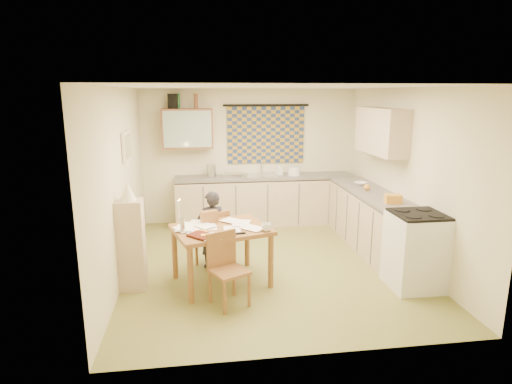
{
  "coord_description": "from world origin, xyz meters",
  "views": [
    {
      "loc": [
        -0.99,
        -5.74,
        2.42
      ],
      "look_at": [
        -0.17,
        0.2,
        1.03
      ],
      "focal_mm": 30.0,
      "sensor_mm": 36.0,
      "label": 1
    }
  ],
  "objects": [
    {
      "name": "person",
      "position": [
        -0.82,
        0.01,
        0.55
      ],
      "size": [
        0.49,
        0.4,
        1.11
      ],
      "primitive_type": "imported",
      "rotation": [
        0.0,
        0.0,
        3.31
      ],
      "color": "black",
      "rests_on": "floor"
    },
    {
      "name": "papers",
      "position": [
        -0.87,
        -0.52,
        0.76
      ],
      "size": [
        1.19,
        0.91,
        0.02
      ],
      "rotation": [
        0.0,
        0.0,
        0.29
      ],
      "color": "white",
      "rests_on": "dining_table"
    },
    {
      "name": "speaker",
      "position": [
        -1.37,
        2.08,
        2.28
      ],
      "size": [
        0.21,
        0.24,
        0.26
      ],
      "primitive_type": "cube",
      "rotation": [
        0.0,
        0.0,
        -0.27
      ],
      "color": "black",
      "rests_on": "wall_cabinet"
    },
    {
      "name": "fruit_orange",
      "position": [
        1.65,
        0.55,
        0.97
      ],
      "size": [
        0.1,
        0.1,
        0.1
      ],
      "primitive_type": "sphere",
      "color": "gold",
      "rests_on": "counter_right"
    },
    {
      "name": "wall_back",
      "position": [
        0.0,
        2.26,
        1.25
      ],
      "size": [
        4.0,
        0.02,
        2.5
      ],
      "primitive_type": "cube",
      "color": "beige",
      "rests_on": "floor"
    },
    {
      "name": "kettle",
      "position": [
        -0.75,
        1.95,
        1.04
      ],
      "size": [
        0.22,
        0.22,
        0.24
      ],
      "primitive_type": "cylinder",
      "rotation": [
        0.0,
        0.0,
        -0.3
      ],
      "color": "silver",
      "rests_on": "counter_back"
    },
    {
      "name": "bowl",
      "position": [
        1.7,
        0.94,
        0.94
      ],
      "size": [
        0.29,
        0.29,
        0.05
      ],
      "primitive_type": "imported",
      "rotation": [
        0.0,
        0.0,
        0.23
      ],
      "color": "white",
      "rests_on": "counter_right"
    },
    {
      "name": "candle",
      "position": [
        -1.24,
        -0.64,
        1.04
      ],
      "size": [
        0.02,
        0.02,
        0.22
      ],
      "primitive_type": "cylinder",
      "rotation": [
        0.0,
        0.0,
        0.02
      ],
      "color": "white",
      "rests_on": "dining_table"
    },
    {
      "name": "counter_back",
      "position": [
        0.25,
        1.95,
        0.45
      ],
      "size": [
        3.3,
        0.62,
        0.92
      ],
      "color": "tan",
      "rests_on": "floor"
    },
    {
      "name": "orange_box",
      "position": [
        -0.92,
        -0.91,
        0.77
      ],
      "size": [
        0.12,
        0.08,
        0.04
      ],
      "primitive_type": "cube",
      "rotation": [
        0.0,
        0.0,
        0.04
      ],
      "color": "gold",
      "rests_on": "dining_table"
    },
    {
      "name": "ceiling",
      "position": [
        0.0,
        0.0,
        2.51
      ],
      "size": [
        4.0,
        4.5,
        0.02
      ],
      "primitive_type": "cube",
      "color": "white",
      "rests_on": "floor"
    },
    {
      "name": "wall_right",
      "position": [
        2.01,
        0.0,
        1.25
      ],
      "size": [
        0.02,
        4.5,
        2.5
      ],
      "primitive_type": "cube",
      "color": "beige",
      "rests_on": "floor"
    },
    {
      "name": "candle_flame",
      "position": [
        -1.22,
        -0.65,
        1.16
      ],
      "size": [
        0.02,
        0.02,
        0.02
      ],
      "primitive_type": "sphere",
      "color": "#FFCC66",
      "rests_on": "dining_table"
    },
    {
      "name": "framed_print",
      "position": [
        -1.97,
        0.4,
        1.7
      ],
      "size": [
        0.04,
        0.5,
        0.4
      ],
      "primitive_type": "cube",
      "color": "silver",
      "rests_on": "wall_left"
    },
    {
      "name": "eyeglasses",
      "position": [
        -0.5,
        -0.82,
        0.76
      ],
      "size": [
        0.13,
        0.06,
        0.02
      ],
      "primitive_type": "cube",
      "rotation": [
        0.0,
        0.0,
        0.13
      ],
      "color": "black",
      "rests_on": "dining_table"
    },
    {
      "name": "bottle_green",
      "position": [
        -1.3,
        2.08,
        2.28
      ],
      "size": [
        0.09,
        0.09,
        0.26
      ],
      "primitive_type": "cylinder",
      "rotation": [
        0.0,
        0.0,
        0.25
      ],
      "color": "#195926",
      "rests_on": "wall_cabinet"
    },
    {
      "name": "wall_left",
      "position": [
        -2.01,
        0.0,
        1.25
      ],
      "size": [
        0.02,
        4.5,
        2.5
      ],
      "primitive_type": "cube",
      "color": "beige",
      "rests_on": "floor"
    },
    {
      "name": "counter_right",
      "position": [
        1.7,
        0.18,
        0.45
      ],
      "size": [
        0.62,
        2.95,
        0.92
      ],
      "color": "tan",
      "rests_on": "floor"
    },
    {
      "name": "wall_cabinet",
      "position": [
        -1.15,
        2.08,
        1.8
      ],
      "size": [
        0.9,
        0.34,
        0.7
      ],
      "primitive_type": "cube",
      "color": "brown",
      "rests_on": "wall_back"
    },
    {
      "name": "bottle_brown",
      "position": [
        -0.99,
        2.08,
        2.28
      ],
      "size": [
        0.09,
        0.09,
        0.26
      ],
      "primitive_type": "cylinder",
      "rotation": [
        0.0,
        0.0,
        0.27
      ],
      "color": "brown",
      "rests_on": "wall_cabinet"
    },
    {
      "name": "window_blind",
      "position": [
        0.3,
        2.22,
        1.65
      ],
      "size": [
        1.45,
        0.03,
        1.05
      ],
      "primitive_type": "cube",
      "color": "navy",
      "rests_on": "wall_back"
    },
    {
      "name": "upper_cabinet_right",
      "position": [
        1.83,
        0.55,
        1.85
      ],
      "size": [
        0.34,
        1.3,
        0.7
      ],
      "primitive_type": "cube",
      "color": "tan",
      "rests_on": "wall_right"
    },
    {
      "name": "tap",
      "position": [
        0.21,
        2.13,
        1.06
      ],
      "size": [
        0.03,
        0.03,
        0.28
      ],
      "primitive_type": "cylinder",
      "rotation": [
        0.0,
        0.0,
        -0.17
      ],
      "color": "silver",
      "rests_on": "counter_back"
    },
    {
      "name": "dish_rack",
      "position": [
        -0.36,
        1.95,
        0.95
      ],
      "size": [
        0.4,
        0.36,
        0.06
      ],
      "primitive_type": "cube",
      "rotation": [
        0.0,
        0.0,
        -0.2
      ],
      "color": "silver",
      "rests_on": "counter_back"
    },
    {
      "name": "mug",
      "position": [
        -0.17,
        -0.75,
        0.8
      ],
      "size": [
        0.23,
        0.23,
        0.1
      ],
      "primitive_type": "imported",
      "rotation": [
        0.0,
        0.0,
        0.48
      ],
      "color": "white",
      "rests_on": "dining_table"
    },
    {
      "name": "chair_far",
      "position": [
        -0.81,
        0.05,
        0.25
      ],
      "size": [
        0.52,
        0.52,
        0.82
      ],
      "rotation": [
        0.0,
        0.0,
        3.77
      ],
      "color": "brown",
      "rests_on": "floor"
    },
    {
      "name": "curtain_rod",
      "position": [
        0.3,
        2.2,
        2.2
      ],
      "size": [
        1.6,
        0.04,
        0.04
      ],
      "primitive_type": "cylinder",
      "rotation": [
        0.0,
        1.57,
        0.0
      ],
      "color": "black",
      "rests_on": "wall_back"
    },
    {
      "name": "candle_holder",
      "position": [
        -1.2,
        -0.66,
        0.84
      ],
      "size": [
        0.08,
        0.08,
        0.18
      ],
      "primitive_type": "cylinder",
      "rotation": [
        0.0,
        0.0,
        0.36
      ],
      "color": "silver",
      "rests_on": "dining_table"
    },
    {
      "name": "stove",
      "position": [
        1.7,
        -0.99,
        0.49
      ],
      "size": [
        0.63,
        0.63,
        0.98
      ],
      "color": "white",
      "rests_on": "floor"
    },
    {
      "name": "floor",
      "position": [
        0.0,
        0.0,
        -0.01
      ],
      "size": [
        4.0,
        4.5,
        0.02
      ],
      "primitive_type": "cube",
      "color": "olive",
      "rests_on": "ground"
    },
    {
      "name": "shelf_stand",
      "position": [
        -1.84,
        -0.55,
        0.58
      ],
      "size": [
        0.32,
        0.3,
        1.15
      ],
      "primitive_type": "cube",
      "color": "tan",
      "rests_on": "floor"
    },
    {
      "name": "chair_near",
      "position": [
        -0.68,
        -1.14,
        0.26
      ],
      "size": [
        0.52,
        0.52,
        0.85
      ],
      "rotation": [
        0.0,
        0.0,
        0.47
      ],
      "color": "brown",
      "rests_on": "floor"
    },
    {
      "name": "magazine",
      "position": [
        -1.06,
        -0.93,
        0.76
      ],
      "size": [
        0.52,
        0.52,
        0.03
      ],
      "primitive_type": "imported",
      "rotation": [
        0.0,
        0.0,
        0.76
      ],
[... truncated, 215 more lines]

